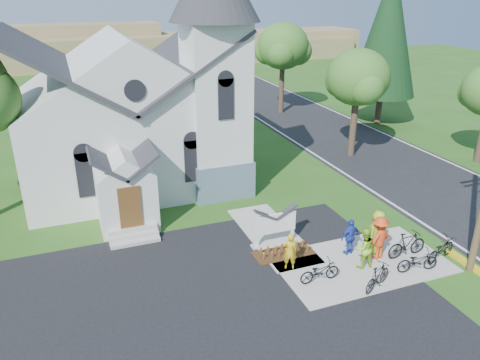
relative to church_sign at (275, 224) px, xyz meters
name	(u,v)px	position (x,y,z in m)	size (l,w,h in m)	color
ground	(336,277)	(1.20, -3.20, -1.03)	(120.00, 120.00, 0.00)	#255317
parking_lot	(175,359)	(-5.80, -5.20, -1.02)	(20.00, 16.00, 0.02)	black
road	(345,140)	(11.20, 11.80, -1.02)	(8.00, 90.00, 0.02)	black
sidewalk	(361,263)	(2.70, -2.70, -1.00)	(7.00, 4.00, 0.05)	#9E9A8F
church	(134,93)	(-4.28, 9.28, 4.22)	(12.35, 12.00, 13.00)	silver
church_sign	(275,224)	(0.00, 0.00, 0.00)	(2.20, 0.40, 1.70)	#9E9A8F
flower_bed	(284,253)	(0.00, -0.90, -0.99)	(2.60, 1.10, 0.07)	#39200F
tree_road_near	(358,78)	(9.70, 8.80, 4.18)	(4.00, 4.00, 7.05)	#33271C
tree_road_mid	(283,46)	(10.20, 20.80, 4.75)	(4.40, 4.40, 7.80)	#33271C
conifer	(388,30)	(16.20, 14.80, 6.36)	(5.20, 5.20, 12.40)	#33271C
distant_hills	(149,48)	(4.56, 53.13, 1.15)	(61.00, 10.00, 5.60)	olive
cyclist_0	(290,251)	(-0.29, -2.02, -0.18)	(0.58, 0.38, 1.59)	gold
bike_0	(320,271)	(0.40, -3.24, -0.54)	(0.58, 1.67, 0.88)	black
cyclist_1	(364,248)	(2.53, -2.97, -0.10)	(0.85, 0.66, 1.75)	#8ECB26
bike_1	(378,277)	(2.21, -4.40, -0.47)	(0.47, 1.67, 1.01)	black
cyclist_2	(350,237)	(2.60, -1.91, -0.17)	(0.95, 0.40, 1.62)	#233CB2
bike_2	(417,261)	(4.40, -4.01, -0.52)	(0.61, 1.75, 0.92)	black
cyclist_3	(379,238)	(3.51, -2.62, -0.03)	(1.23, 0.70, 1.90)	red
bike_3	(407,244)	(4.72, -2.96, -0.41)	(0.54, 1.89, 1.14)	black
cyclist_4	(377,232)	(3.71, -2.23, 0.00)	(0.96, 0.62, 1.96)	#9DAF20
bike_4	(441,249)	(5.90, -3.65, -0.50)	(0.64, 1.83, 0.96)	black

